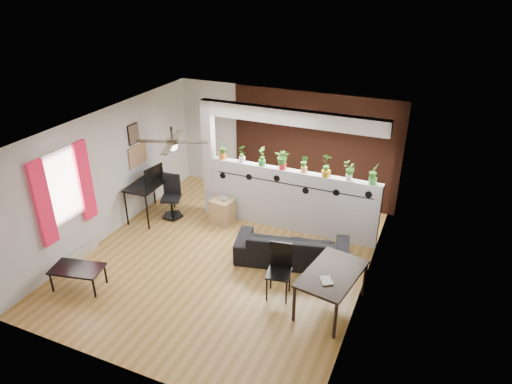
% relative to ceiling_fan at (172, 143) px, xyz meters
% --- Properties ---
extents(room_shell, '(6.30, 7.10, 2.90)m').
position_rel_ceiling_fan_xyz_m(room_shell, '(0.80, 0.30, -1.01)').
color(room_shell, olive).
rests_on(room_shell, ground).
extents(partition_wall, '(3.60, 0.18, 1.35)m').
position_rel_ceiling_fan_xyz_m(partition_wall, '(1.60, 1.80, -1.64)').
color(partition_wall, '#BCBCC1').
rests_on(partition_wall, ground).
extents(ceiling_header, '(3.60, 0.18, 0.30)m').
position_rel_ceiling_fan_xyz_m(ceiling_header, '(1.60, 1.80, 0.14)').
color(ceiling_header, white).
rests_on(ceiling_header, room_shell).
extents(pier_column, '(0.22, 0.20, 2.60)m').
position_rel_ceiling_fan_xyz_m(pier_column, '(-0.31, 1.80, -1.01)').
color(pier_column, '#BCBCC1').
rests_on(pier_column, ground).
extents(brick_panel, '(3.90, 0.05, 2.60)m').
position_rel_ceiling_fan_xyz_m(brick_panel, '(1.60, 3.27, -1.01)').
color(brick_panel, brown).
rests_on(brick_panel, ground).
extents(vine_decal, '(3.31, 0.01, 0.30)m').
position_rel_ceiling_fan_xyz_m(vine_decal, '(1.60, 1.70, -1.23)').
color(vine_decal, black).
rests_on(vine_decal, partition_wall).
extents(window_assembly, '(0.09, 1.30, 1.55)m').
position_rel_ceiling_fan_xyz_m(window_assembly, '(-1.76, -0.90, -0.81)').
color(window_assembly, white).
rests_on(window_assembly, room_shell).
extents(baseboard_heater, '(0.08, 1.00, 0.18)m').
position_rel_ceiling_fan_xyz_m(baseboard_heater, '(-1.74, -0.90, -2.22)').
color(baseboard_heater, beige).
rests_on(baseboard_heater, ground).
extents(corkboard, '(0.03, 0.60, 0.45)m').
position_rel_ceiling_fan_xyz_m(corkboard, '(-1.78, 1.25, -0.96)').
color(corkboard, '#9D714C').
rests_on(corkboard, room_shell).
extents(framed_art, '(0.03, 0.34, 0.44)m').
position_rel_ceiling_fan_xyz_m(framed_art, '(-1.78, 1.20, -0.46)').
color(framed_art, '#8C7259').
rests_on(framed_art, room_shell).
extents(ceiling_fan, '(1.19, 1.19, 0.43)m').
position_rel_ceiling_fan_xyz_m(ceiling_fan, '(0.00, 0.00, 0.00)').
color(ceiling_fan, black).
rests_on(ceiling_fan, room_shell).
extents(potted_plant_0, '(0.17, 0.21, 0.40)m').
position_rel_ceiling_fan_xyz_m(potted_plant_0, '(0.02, 1.80, -0.75)').
color(potted_plant_0, orange).
rests_on(potted_plant_0, partition_wall).
extents(potted_plant_1, '(0.24, 0.24, 0.38)m').
position_rel_ceiling_fan_xyz_m(potted_plant_1, '(0.47, 1.80, -0.76)').
color(potted_plant_1, white).
rests_on(potted_plant_1, partition_wall).
extents(potted_plant_2, '(0.26, 0.26, 0.41)m').
position_rel_ceiling_fan_xyz_m(potted_plant_2, '(0.92, 1.80, -0.75)').
color(potted_plant_2, '#338D35').
rests_on(potted_plant_2, partition_wall).
extents(potted_plant_3, '(0.22, 0.18, 0.43)m').
position_rel_ceiling_fan_xyz_m(potted_plant_3, '(1.37, 1.80, -0.74)').
color(potted_plant_3, red).
rests_on(potted_plant_3, partition_wall).
extents(potted_plant_4, '(0.21, 0.18, 0.36)m').
position_rel_ceiling_fan_xyz_m(potted_plant_4, '(1.83, 1.80, -0.77)').
color(potted_plant_4, gold).
rests_on(potted_plant_4, partition_wall).
extents(potted_plant_5, '(0.28, 0.24, 0.48)m').
position_rel_ceiling_fan_xyz_m(potted_plant_5, '(2.28, 1.80, -0.71)').
color(potted_plant_5, orange).
rests_on(potted_plant_5, partition_wall).
extents(potted_plant_6, '(0.22, 0.22, 0.36)m').
position_rel_ceiling_fan_xyz_m(potted_plant_6, '(2.73, 1.80, -0.77)').
color(potted_plant_6, white).
rests_on(potted_plant_6, partition_wall).
extents(potted_plant_7, '(0.27, 0.27, 0.42)m').
position_rel_ceiling_fan_xyz_m(potted_plant_7, '(3.18, 1.80, -0.74)').
color(potted_plant_7, green).
rests_on(potted_plant_7, partition_wall).
extents(sofa, '(2.13, 1.22, 0.59)m').
position_rel_ceiling_fan_xyz_m(sofa, '(2.00, 0.71, -2.02)').
color(sofa, black).
rests_on(sofa, ground).
extents(cube_shelf, '(0.49, 0.45, 0.55)m').
position_rel_ceiling_fan_xyz_m(cube_shelf, '(0.14, 1.46, -2.04)').
color(cube_shelf, tan).
rests_on(cube_shelf, ground).
extents(cup, '(0.14, 0.14, 0.10)m').
position_rel_ceiling_fan_xyz_m(cup, '(0.19, 1.46, -1.72)').
color(cup, gray).
rests_on(cup, cube_shelf).
extents(computer_desk, '(0.65, 1.18, 0.83)m').
position_rel_ceiling_fan_xyz_m(computer_desk, '(-1.45, 1.10, -1.56)').
color(computer_desk, black).
rests_on(computer_desk, ground).
extents(monitor, '(0.31, 0.10, 0.17)m').
position_rel_ceiling_fan_xyz_m(monitor, '(-1.45, 1.25, -1.39)').
color(monitor, black).
rests_on(monitor, computer_desk).
extents(office_chair, '(0.51, 0.52, 0.94)m').
position_rel_ceiling_fan_xyz_m(office_chair, '(-1.01, 1.27, -1.90)').
color(office_chair, black).
rests_on(office_chair, ground).
extents(dining_table, '(0.98, 1.39, 0.70)m').
position_rel_ceiling_fan_xyz_m(dining_table, '(3.02, -0.33, -1.69)').
color(dining_table, black).
rests_on(dining_table, ground).
extents(book, '(0.26, 0.28, 0.02)m').
position_rel_ceiling_fan_xyz_m(book, '(2.92, -0.63, -1.61)').
color(book, gray).
rests_on(book, dining_table).
extents(folding_chair, '(0.45, 0.45, 0.96)m').
position_rel_ceiling_fan_xyz_m(folding_chair, '(2.13, -0.30, -1.74)').
color(folding_chair, black).
rests_on(folding_chair, ground).
extents(coffee_table, '(0.95, 0.66, 0.41)m').
position_rel_ceiling_fan_xyz_m(coffee_table, '(-1.12, -1.53, -1.95)').
color(coffee_table, black).
rests_on(coffee_table, ground).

